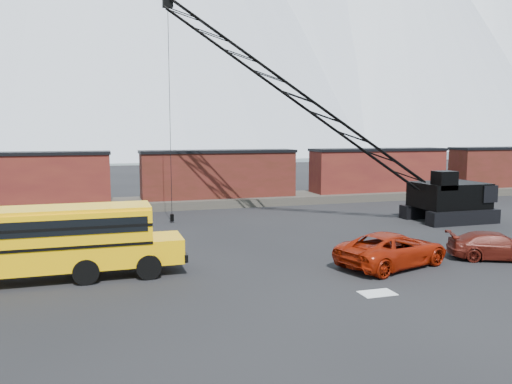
% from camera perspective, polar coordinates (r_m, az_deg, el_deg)
% --- Properties ---
extents(ground, '(160.00, 160.00, 0.00)m').
position_cam_1_polar(ground, '(24.05, 7.72, -8.66)').
color(ground, black).
rests_on(ground, ground).
extents(gravel_berm, '(120.00, 5.00, 0.70)m').
position_cam_1_polar(gravel_berm, '(44.52, -4.25, -1.01)').
color(gravel_berm, '#4B463E').
rests_on(gravel_berm, ground).
extents(boxcar_west_near, '(13.70, 3.10, 4.17)m').
position_cam_1_polar(boxcar_west_near, '(43.59, -25.25, 1.38)').
color(boxcar_west_near, '#4B1515').
rests_on(boxcar_west_near, gravel_berm).
extents(boxcar_mid, '(13.70, 3.10, 4.17)m').
position_cam_1_polar(boxcar_mid, '(44.26, -4.28, 2.08)').
color(boxcar_mid, '#531A17').
rests_on(boxcar_mid, gravel_berm).
extents(boxcar_east_near, '(13.70, 3.10, 4.17)m').
position_cam_1_polar(boxcar_east_near, '(50.29, 13.80, 2.47)').
color(boxcar_east_near, '#4B1515').
rests_on(boxcar_east_near, gravel_berm).
extents(boxcar_east_far, '(13.70, 3.10, 4.17)m').
position_cam_1_polar(boxcar_east_far, '(60.10, 27.02, 2.60)').
color(boxcar_east_far, '#531A17').
rests_on(boxcar_east_far, gravel_berm).
extents(snow_patch, '(1.40, 0.90, 0.02)m').
position_cam_1_polar(snow_patch, '(20.89, 13.69, -11.17)').
color(snow_patch, silver).
rests_on(snow_patch, ground).
extents(school_bus, '(11.65, 2.65, 3.19)m').
position_cam_1_polar(school_bus, '(23.42, -23.44, -5.07)').
color(school_bus, '#F9B305').
rests_on(school_bus, ground).
extents(red_pickup, '(6.45, 4.37, 1.64)m').
position_cam_1_polar(red_pickup, '(24.95, 15.35, -6.33)').
color(red_pickup, maroon).
rests_on(red_pickup, ground).
extents(maroon_suv, '(5.10, 3.66, 1.37)m').
position_cam_1_polar(maroon_suv, '(28.13, 25.78, -5.58)').
color(maroon_suv, '#4D140D').
rests_on(maroon_suv, ground).
extents(crawler_crane, '(22.62, 7.79, 15.64)m').
position_cam_1_polar(crawler_crane, '(35.57, 5.39, 10.39)').
color(crawler_crane, black).
rests_on(crawler_crane, ground).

